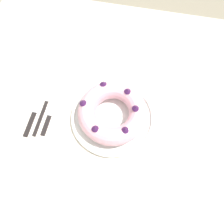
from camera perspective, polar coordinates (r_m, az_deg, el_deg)
The scene contains 8 objects.
ground_plane at distance 1.57m, azimuth 0.19°, elevation -11.66°, with size 8.00×8.00×0.00m, color gray.
dining_table at distance 0.94m, azimuth 0.31°, elevation -2.55°, with size 1.40×1.23×0.74m.
serving_dish at distance 0.85m, azimuth 0.00°, elevation -1.28°, with size 0.32×0.32×0.02m.
bundt_cake at distance 0.81m, azimuth -0.00°, elevation 0.02°, with size 0.26×0.26×0.08m.
fork at distance 0.92m, azimuth -17.27°, elevation 1.03°, with size 0.02×0.21×0.01m.
serving_knife at distance 0.92m, azimuth -19.68°, elevation -0.40°, with size 0.02×0.23×0.01m.
cake_knife at distance 0.89m, azimuth -16.08°, elevation -1.17°, with size 0.02×0.19×0.01m.
napkin at distance 0.89m, azimuth 17.75°, elevation -2.60°, with size 0.16×0.11×0.00m, color white.
Camera 1 is at (0.07, -0.35, 1.53)m, focal length 35.00 mm.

